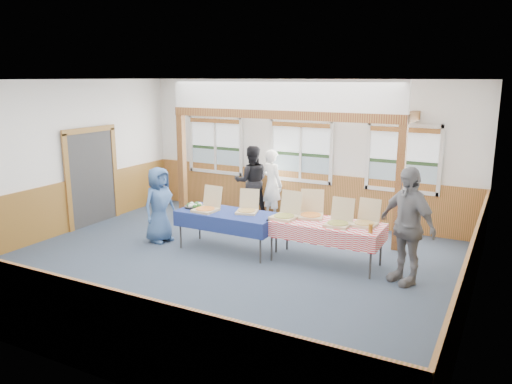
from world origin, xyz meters
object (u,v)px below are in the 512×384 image
(table_left, at_px, (228,215))
(table_right, at_px, (326,225))
(woman_white, at_px, (272,185))
(man_blue, at_px, (159,205))
(person_grey, at_px, (407,226))
(woman_black, at_px, (252,181))

(table_left, height_order, table_right, same)
(woman_white, bearing_deg, table_right, 157.61)
(man_blue, distance_m, person_grey, 4.79)
(table_left, relative_size, woman_black, 1.24)
(table_right, height_order, person_grey, person_grey)
(table_right, relative_size, person_grey, 1.13)
(table_left, relative_size, man_blue, 1.37)
(table_left, height_order, person_grey, person_grey)
(man_blue, bearing_deg, table_left, -73.42)
(woman_white, relative_size, person_grey, 0.86)
(table_right, bearing_deg, man_blue, -152.30)
(man_blue, bearing_deg, person_grey, -77.30)
(table_right, relative_size, woman_white, 1.32)
(table_left, xyz_separation_m, table_right, (1.88, 0.23, 0.00))
(person_grey, bearing_deg, woman_white, -179.94)
(table_left, xyz_separation_m, woman_black, (-0.75, 2.36, 0.14))
(table_left, bearing_deg, woman_white, 115.35)
(table_right, distance_m, man_blue, 3.40)
(woman_white, xyz_separation_m, person_grey, (3.51, -2.33, 0.13))
(table_left, xyz_separation_m, woman_white, (-0.22, 2.36, 0.12))
(table_right, xyz_separation_m, woman_white, (-2.10, 2.13, 0.12))
(woman_black, bearing_deg, table_right, 109.17)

